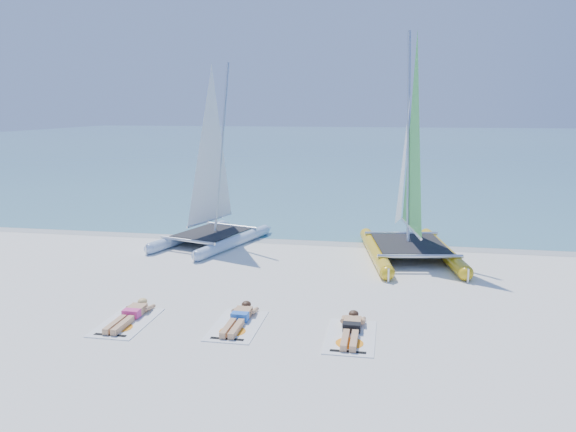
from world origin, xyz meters
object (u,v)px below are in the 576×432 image
sunbather_c (352,328)px  towel_a (127,322)px  catamaran_yellow (409,183)px  sunbather_a (131,314)px  sunbather_b (239,318)px  towel_b (237,326)px  towel_c (351,337)px  catamaran_blue (212,189)px

sunbather_c → towel_a: bearing=-176.7°
catamaran_yellow → sunbather_a: catamaran_yellow is taller
towel_a → sunbather_b: 2.47m
catamaran_yellow → sunbather_c: catamaran_yellow is taller
catamaran_yellow → sunbather_c: 7.32m
catamaran_yellow → sunbather_a: bearing=-141.0°
catamaran_yellow → towel_b: catamaran_yellow is taller
catamaran_yellow → sunbather_a: (-6.14, -6.97, -2.17)m
sunbather_a → sunbather_b: (2.42, 0.25, 0.00)m
towel_b → towel_c: same height
catamaran_yellow → sunbather_c: (-1.26, -6.88, -2.17)m
catamaran_yellow → towel_c: size_ratio=3.92×
sunbather_a → catamaran_blue: bearing=93.2°
catamaran_blue → sunbather_b: catamaran_blue is taller
towel_c → catamaran_blue: bearing=126.1°
towel_b → sunbather_c: (2.46, 0.03, 0.11)m
catamaran_blue → sunbather_c: bearing=-36.2°
towel_b → sunbather_a: bearing=-178.7°
sunbather_a → sunbather_b: size_ratio=1.00×
sunbather_c → catamaran_blue: bearing=126.8°
catamaran_blue → sunbather_c: 9.00m
towel_a → towel_b: same height
towel_a → towel_c: same height
catamaran_blue → towel_a: 7.59m
towel_c → sunbather_c: sunbather_c is taller
towel_a → sunbather_b: size_ratio=1.07×
towel_b → sunbather_b: bearing=90.0°
towel_a → sunbather_c: size_ratio=1.07×
catamaran_yellow → sunbather_b: catamaran_yellow is taller
catamaran_blue → towel_b: bearing=-51.2°
towel_b → sunbather_c: 2.46m
catamaran_blue → catamaran_yellow: size_ratio=0.88×
catamaran_blue → sunbather_b: 7.67m
towel_a → sunbather_a: (0.00, 0.19, 0.11)m
catamaran_blue → sunbather_b: (2.83, -6.90, -1.78)m
sunbather_a → sunbather_b: bearing=5.8°
towel_b → catamaran_yellow: bearing=61.8°
towel_b → towel_c: size_ratio=1.00×
towel_a → towel_c: 4.88m
catamaran_yellow → sunbather_b: size_ratio=4.20×
towel_a → towel_b: bearing=5.8°
catamaran_blue → catamaran_yellow: 6.56m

